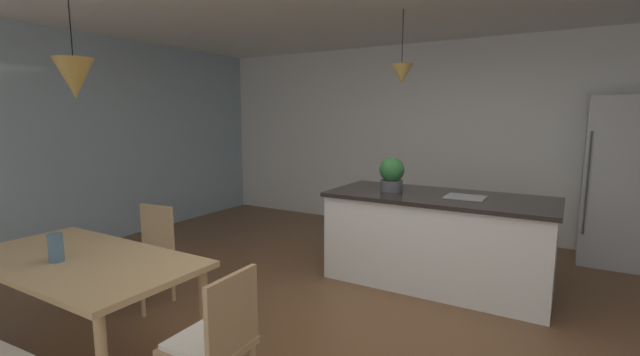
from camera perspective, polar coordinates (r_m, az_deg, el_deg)
ground_plane at (r=3.58m, az=6.39°, el=-19.93°), size 10.00×8.40×0.04m
wall_back_kitchen at (r=6.28m, az=18.99°, el=4.94°), size 10.00×0.12×2.70m
window_wall_left_glazing at (r=6.07m, az=-30.96°, el=4.11°), size 0.06×8.40×2.70m
dining_table at (r=3.35m, az=-29.41°, el=-10.45°), size 1.71×0.87×0.72m
chair_kitchen_end at (r=2.51m, az=-13.91°, el=-20.45°), size 0.41×0.41×0.87m
chair_far_left at (r=4.14m, az=-22.18°, el=-9.14°), size 0.43×0.43×0.87m
kitchen_island at (r=4.44m, az=15.43°, el=-7.80°), size 2.15×0.96×0.91m
refrigerator at (r=5.81m, az=35.34°, el=-0.41°), size 0.74×0.67×1.89m
pendant_over_table at (r=3.39m, az=-30.03°, el=11.51°), size 0.26×0.26×0.91m
pendant_over_island_main at (r=4.42m, az=10.89°, el=13.56°), size 0.22×0.22×0.71m
potted_plant_on_island at (r=4.46m, az=9.59°, el=0.55°), size 0.26×0.26×0.35m
vase_on_dining_table at (r=3.30m, az=-31.90°, el=-7.94°), size 0.09×0.09×0.19m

